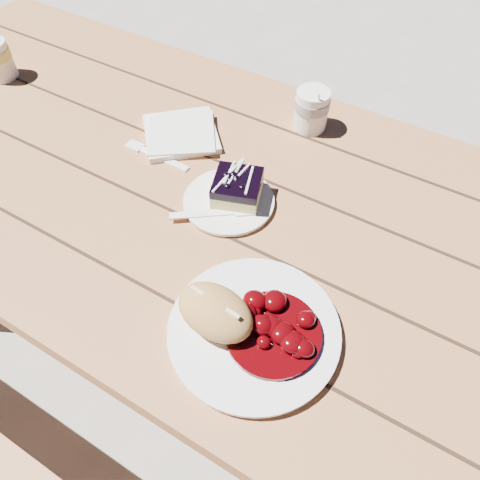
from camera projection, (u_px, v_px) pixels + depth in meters
The scene contains 11 objects.
ground at pixel (239, 365), 1.48m from camera, with size 60.00×60.00×0.00m, color gray.
picnic_table at pixel (238, 254), 1.01m from camera, with size 2.00×1.55×0.75m.
main_plate at pixel (254, 331), 0.71m from camera, with size 0.26×0.26×0.02m, color white.
goulash_stew at pixel (274, 329), 0.68m from camera, with size 0.14×0.14×0.04m, color #480206, non-canonical shape.
bread_roll at pixel (215, 312), 0.69m from camera, with size 0.12×0.08×0.06m, color #BB8B48.
dessert_plate at pixel (229, 202), 0.88m from camera, with size 0.17×0.17×0.01m, color white.
blueberry_cake at pixel (237, 188), 0.87m from camera, with size 0.11×0.11×0.05m.
fork_dessert at pixel (204, 214), 0.85m from camera, with size 0.03×0.16×0.01m, color white, non-canonical shape.
coffee_cup at pixel (311, 110), 0.99m from camera, with size 0.07×0.07×0.09m, color white.
napkin_stack at pixel (181, 134), 1.00m from camera, with size 0.15×0.15×0.01m, color white.
fork_table at pixel (163, 159), 0.96m from camera, with size 0.03×0.16×0.01m, color white, non-canonical shape.
Camera 1 is at (0.31, -0.52, 1.40)m, focal length 35.00 mm.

